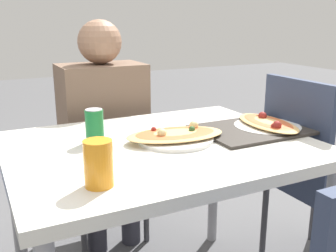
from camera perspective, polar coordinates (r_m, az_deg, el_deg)
name	(u,v)px	position (r m, az deg, el deg)	size (l,w,h in m)	color
dining_table	(161,163)	(1.46, -1.04, -5.38)	(1.08, 0.85, 0.73)	silver
chair_far_seated	(99,143)	(2.17, -10.05, -2.40)	(0.40, 0.40, 0.93)	#2D3851
chair_side_right	(310,169)	(1.89, 19.98, -5.88)	(0.40, 0.40, 0.93)	#2D3851
person_seated	(104,116)	(2.01, -9.29, 1.48)	(0.41, 0.29, 1.16)	#2D2D38
pizza_main	(175,136)	(1.45, 1.04, -1.40)	(0.39, 0.28, 0.06)	white
soda_can	(95,126)	(1.44, -10.61, -0.02)	(0.07, 0.07, 0.12)	#197233
drink_glass	(98,164)	(1.07, -10.06, -5.39)	(0.08, 0.08, 0.13)	orange
serving_tray	(251,130)	(1.61, 11.97, -0.52)	(0.42, 0.32, 0.01)	#332D28
pizza_second	(268,124)	(1.66, 14.24, 0.24)	(0.27, 0.36, 0.06)	white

